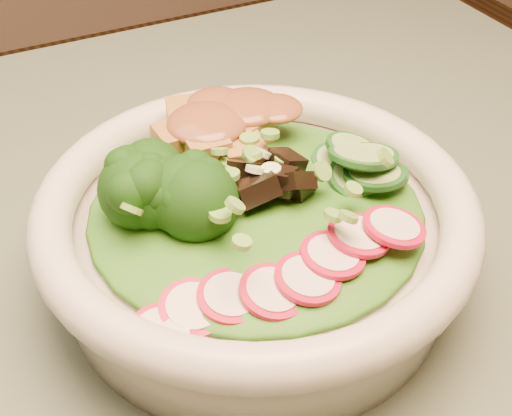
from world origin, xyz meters
name	(u,v)px	position (x,y,z in m)	size (l,w,h in m)	color
salad_bowl	(256,232)	(0.17, -0.01, 0.79)	(0.28, 0.28, 0.08)	silver
lettuce_bed	(256,207)	(0.17, -0.01, 0.81)	(0.21, 0.21, 0.02)	#1E6515
broccoli_florets	(153,210)	(0.11, 0.00, 0.83)	(0.08, 0.07, 0.05)	black
radish_slices	(302,274)	(0.17, -0.08, 0.82)	(0.11, 0.04, 0.02)	#B30D30
cucumber_slices	(357,171)	(0.24, -0.02, 0.82)	(0.07, 0.07, 0.04)	#9FC970
mushroom_heap	(249,176)	(0.17, 0.00, 0.83)	(0.07, 0.07, 0.04)	black
tofu_cubes	(227,135)	(0.18, 0.06, 0.82)	(0.09, 0.06, 0.04)	olive
peanut_sauce	(227,118)	(0.18, 0.06, 0.84)	(0.07, 0.06, 0.02)	brown
scallion_garnish	(256,174)	(0.17, -0.01, 0.84)	(0.20, 0.20, 0.02)	#65A53A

